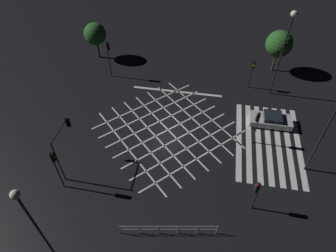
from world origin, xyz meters
The scene contains 14 objects.
ground_plane centered at (0.00, 0.00, 0.00)m, with size 200.00×200.00×0.00m, color black.
road_markings centered at (0.29, -5.35, 0.00)m, with size 14.79×19.82×0.01m.
traffic_light_sw_cross centered at (-7.16, -7.67, 2.35)m, with size 0.36×0.39×3.28m.
traffic_light_nw_cross centered at (-7.76, 7.19, 3.09)m, with size 0.36×0.39×4.33m.
traffic_light_nw_main centered at (-5.55, 7.45, 3.38)m, with size 3.11×0.36×4.56m.
traffic_light_median_south centered at (-0.26, -7.88, 2.64)m, with size 0.36×0.39×3.68m.
traffic_light_ne_cross centered at (7.50, 7.90, 3.18)m, with size 0.36×0.39×4.46m.
traffic_light_se_main centered at (7.98, -7.74, 2.52)m, with size 0.39×0.36×3.53m.
street_lamp_east centered at (7.34, -10.05, 7.04)m, with size 0.61×0.61×9.34m.
street_lamp_west centered at (-13.24, 5.39, 5.89)m, with size 0.52×0.52×8.27m.
street_tree_near centered at (11.18, 10.76, 3.17)m, with size 2.63×2.63×4.51m.
street_tree_far centered at (11.95, -10.59, 3.50)m, with size 2.99×2.99×5.01m.
waiting_car centered at (2.46, -9.74, 0.59)m, with size 1.80×4.05×1.23m.
pedestrian_railing centered at (-10.22, -1.75, 0.67)m, with size 1.22×6.90×1.05m.
Camera 1 is at (-19.78, -3.39, 20.86)m, focal length 32.00 mm.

